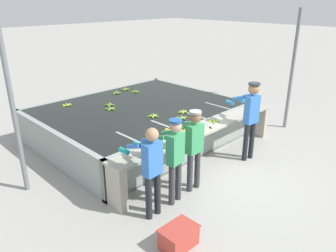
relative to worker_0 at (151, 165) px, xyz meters
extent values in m
plane|color=#A3A099|center=(2.02, 0.33, -0.94)|extent=(80.00, 80.00, 0.00)
cube|color=gray|center=(2.02, 2.72, -0.91)|extent=(4.82, 3.86, 0.06)
cube|color=gray|center=(2.02, 0.84, -0.52)|extent=(4.82, 0.12, 0.85)
cube|color=gray|center=(2.02, 4.59, -0.52)|extent=(4.82, 0.12, 0.85)
cube|color=gray|center=(-0.33, 2.72, -0.52)|extent=(0.12, 3.86, 0.85)
cube|color=gray|center=(4.36, 2.72, -0.52)|extent=(0.12, 3.86, 0.85)
cube|color=black|center=(2.02, 2.72, -0.49)|extent=(4.58, 3.62, 0.78)
cube|color=gray|center=(0.57, 1.30, -0.52)|extent=(0.06, 0.80, 0.85)
cube|color=gray|center=(1.53, 1.30, -0.52)|extent=(0.06, 0.80, 0.85)
cube|color=gray|center=(2.50, 1.30, -0.52)|extent=(0.06, 0.80, 0.85)
cube|color=gray|center=(3.46, 1.30, -0.52)|extent=(0.06, 0.80, 0.85)
cube|color=#A8A393|center=(2.02, 0.56, -0.12)|extent=(4.82, 0.45, 0.05)
cube|color=#A8A393|center=(-0.29, 0.56, -0.54)|extent=(0.16, 0.41, 0.80)
cube|color=#A8A393|center=(4.32, 0.56, -0.54)|extent=(0.16, 0.41, 0.80)
cylinder|color=#1E2328|center=(-0.10, -0.04, -0.55)|extent=(0.11, 0.11, 0.79)
cylinder|color=#1E2328|center=(0.10, -0.03, -0.55)|extent=(0.11, 0.11, 0.79)
cube|color=blue|center=(0.00, -0.04, 0.12)|extent=(0.33, 0.18, 0.56)
sphere|color=tan|center=(0.00, -0.04, 0.54)|extent=(0.21, 0.21, 0.21)
cylinder|color=blue|center=(-0.17, 0.21, 0.31)|extent=(0.09, 0.31, 0.18)
cylinder|color=teal|center=(-0.17, 0.46, 0.15)|extent=(0.09, 0.20, 0.08)
cylinder|color=blue|center=(0.15, 0.22, 0.31)|extent=(0.09, 0.31, 0.18)
cylinder|color=teal|center=(0.15, 0.47, 0.15)|extent=(0.09, 0.20, 0.08)
cylinder|color=#38383D|center=(0.45, -0.02, -0.56)|extent=(0.11, 0.11, 0.77)
cylinder|color=#38383D|center=(0.65, 0.01, -0.56)|extent=(0.11, 0.11, 0.77)
cube|color=#38995B|center=(0.55, -0.01, 0.10)|extent=(0.34, 0.22, 0.55)
sphere|color=tan|center=(0.55, -0.01, 0.51)|extent=(0.21, 0.21, 0.21)
cylinder|color=#1E5199|center=(0.55, -0.01, 0.61)|extent=(0.22, 0.22, 0.04)
cylinder|color=#38995B|center=(0.35, 0.22, 0.29)|extent=(0.13, 0.32, 0.18)
cylinder|color=#1EA3AD|center=(0.32, 0.46, 0.13)|extent=(0.11, 0.21, 0.08)
cylinder|color=#38995B|center=(0.67, 0.27, 0.29)|extent=(0.13, 0.32, 0.18)
cylinder|color=#1EA3AD|center=(0.63, 0.51, 0.13)|extent=(0.11, 0.21, 0.08)
cylinder|color=#38383D|center=(1.00, 0.04, -0.55)|extent=(0.11, 0.11, 0.78)
cylinder|color=#38383D|center=(1.20, 0.03, -0.55)|extent=(0.11, 0.11, 0.78)
cube|color=#38995B|center=(1.10, 0.04, 0.11)|extent=(0.33, 0.18, 0.55)
sphere|color=#896042|center=(1.10, 0.04, 0.52)|extent=(0.21, 0.21, 0.21)
cylinder|color=#9E9E99|center=(1.10, 0.04, 0.61)|extent=(0.22, 0.22, 0.04)
cylinder|color=#38995B|center=(0.95, 0.30, 0.30)|extent=(0.09, 0.31, 0.18)
cylinder|color=gold|center=(0.96, 0.55, 0.13)|extent=(0.09, 0.20, 0.08)
cylinder|color=#38995B|center=(1.27, 0.28, 0.30)|extent=(0.09, 0.31, 0.18)
cylinder|color=gold|center=(1.28, 0.53, 0.13)|extent=(0.09, 0.20, 0.08)
cylinder|color=#1E2328|center=(2.82, 0.01, -0.51)|extent=(0.11, 0.11, 0.87)
cylinder|color=#1E2328|center=(3.02, -0.02, -0.51)|extent=(0.11, 0.11, 0.87)
cube|color=blue|center=(2.92, 0.00, 0.24)|extent=(0.34, 0.22, 0.62)
sphere|color=#9E704C|center=(2.92, 0.00, 0.70)|extent=(0.24, 0.24, 0.24)
cylinder|color=#282D33|center=(2.92, 0.00, 0.81)|extent=(0.25, 0.25, 0.04)
cylinder|color=blue|center=(2.81, 0.27, 0.46)|extent=(0.13, 0.32, 0.18)
cylinder|color=teal|center=(2.85, 0.52, 0.30)|extent=(0.12, 0.21, 0.08)
cylinder|color=blue|center=(3.12, 0.22, 0.46)|extent=(0.13, 0.32, 0.18)
cylinder|color=teal|center=(3.16, 0.46, 0.30)|extent=(0.12, 0.21, 0.08)
ellipsoid|color=#93BC3D|center=(0.68, 4.02, -0.08)|extent=(0.17, 0.07, 0.04)
ellipsoid|color=#93BC3D|center=(0.71, 3.98, -0.08)|extent=(0.09, 0.17, 0.04)
ellipsoid|color=#93BC3D|center=(0.77, 3.99, -0.08)|extent=(0.14, 0.15, 0.04)
ellipsoid|color=#93BC3D|center=(0.78, 4.05, -0.08)|extent=(0.17, 0.07, 0.04)
ellipsoid|color=#93BC3D|center=(0.75, 4.09, -0.08)|extent=(0.09, 0.17, 0.04)
ellipsoid|color=#93BC3D|center=(0.69, 4.07, -0.08)|extent=(0.14, 0.15, 0.04)
cylinder|color=tan|center=(0.73, 4.03, -0.05)|extent=(0.03, 0.03, 0.04)
ellipsoid|color=#75A333|center=(2.69, 4.23, -0.08)|extent=(0.16, 0.13, 0.04)
ellipsoid|color=#75A333|center=(2.70, 4.17, -0.08)|extent=(0.16, 0.13, 0.04)
ellipsoid|color=#75A333|center=(2.76, 4.15, -0.08)|extent=(0.09, 0.17, 0.04)
ellipsoid|color=#75A333|center=(2.79, 4.20, -0.08)|extent=(0.17, 0.04, 0.04)
ellipsoid|color=#75A333|center=(2.76, 4.25, -0.08)|extent=(0.08, 0.17, 0.04)
cylinder|color=tan|center=(2.74, 4.20, -0.05)|extent=(0.03, 0.03, 0.04)
ellipsoid|color=#75A333|center=(2.84, 3.77, -0.08)|extent=(0.17, 0.09, 0.04)
ellipsoid|color=#75A333|center=(2.81, 3.84, -0.08)|extent=(0.09, 0.17, 0.04)
ellipsoid|color=#75A333|center=(2.74, 3.81, -0.08)|extent=(0.17, 0.09, 0.04)
ellipsoid|color=#75A333|center=(2.77, 3.73, -0.08)|extent=(0.09, 0.17, 0.04)
cylinder|color=tan|center=(2.79, 3.79, -0.05)|extent=(0.03, 0.03, 0.04)
ellipsoid|color=#8CB738|center=(2.11, 1.25, -0.08)|extent=(0.06, 0.17, 0.04)
ellipsoid|color=#8CB738|center=(2.16, 1.28, -0.08)|extent=(0.17, 0.10, 0.04)
ellipsoid|color=#8CB738|center=(2.15, 1.35, -0.08)|extent=(0.14, 0.15, 0.04)
ellipsoid|color=#8CB738|center=(2.09, 1.35, -0.08)|extent=(0.11, 0.17, 0.04)
ellipsoid|color=#8CB738|center=(2.06, 1.30, -0.08)|extent=(0.17, 0.07, 0.04)
cylinder|color=tan|center=(2.11, 1.31, -0.05)|extent=(0.03, 0.03, 0.04)
ellipsoid|color=#9EC642|center=(2.40, 1.53, -0.08)|extent=(0.15, 0.14, 0.04)
ellipsoid|color=#9EC642|center=(2.47, 1.51, -0.08)|extent=(0.10, 0.17, 0.04)
ellipsoid|color=#9EC642|center=(2.50, 1.57, -0.08)|extent=(0.17, 0.05, 0.04)
ellipsoid|color=#9EC642|center=(2.46, 1.62, -0.08)|extent=(0.07, 0.17, 0.04)
ellipsoid|color=#9EC642|center=(2.40, 1.59, -0.08)|extent=(0.16, 0.12, 0.04)
cylinder|color=tan|center=(2.45, 1.56, -0.05)|extent=(0.03, 0.03, 0.04)
ellipsoid|color=#75A333|center=(1.47, 3.24, -0.08)|extent=(0.16, 0.13, 0.04)
ellipsoid|color=#75A333|center=(1.55, 3.23, -0.08)|extent=(0.13, 0.16, 0.04)
ellipsoid|color=#75A333|center=(1.56, 3.31, -0.08)|extent=(0.16, 0.13, 0.04)
ellipsoid|color=#75A333|center=(1.48, 3.32, -0.08)|extent=(0.13, 0.16, 0.04)
cylinder|color=tan|center=(1.52, 3.28, -0.05)|extent=(0.03, 0.03, 0.04)
ellipsoid|color=#8CB738|center=(1.70, 1.82, -0.08)|extent=(0.15, 0.14, 0.04)
ellipsoid|color=#8CB738|center=(1.76, 1.81, -0.08)|extent=(0.10, 0.17, 0.04)
ellipsoid|color=#8CB738|center=(1.80, 1.86, -0.08)|extent=(0.17, 0.05, 0.04)
ellipsoid|color=#8CB738|center=(1.76, 1.91, -0.08)|extent=(0.07, 0.17, 0.04)
ellipsoid|color=#8CB738|center=(1.70, 1.89, -0.08)|extent=(0.16, 0.12, 0.04)
cylinder|color=tan|center=(1.74, 1.86, -0.05)|extent=(0.03, 0.03, 0.04)
ellipsoid|color=#75A333|center=(2.27, 4.07, -0.08)|extent=(0.17, 0.06, 0.04)
ellipsoid|color=#75A333|center=(2.32, 4.02, -0.08)|extent=(0.06, 0.17, 0.04)
ellipsoid|color=#75A333|center=(2.37, 4.05, -0.08)|extent=(0.17, 0.11, 0.04)
ellipsoid|color=#75A333|center=(2.37, 4.12, -0.08)|extent=(0.15, 0.14, 0.04)
ellipsoid|color=#75A333|center=(2.30, 4.13, -0.08)|extent=(0.11, 0.17, 0.04)
cylinder|color=tan|center=(2.33, 4.08, -0.05)|extent=(0.03, 0.03, 0.04)
ellipsoid|color=#75A333|center=(1.29, 2.96, -0.08)|extent=(0.16, 0.13, 0.04)
ellipsoid|color=#75A333|center=(1.36, 2.94, -0.08)|extent=(0.08, 0.17, 0.04)
ellipsoid|color=#75A333|center=(1.39, 2.99, -0.08)|extent=(0.17, 0.04, 0.04)
ellipsoid|color=#75A333|center=(1.36, 3.04, -0.08)|extent=(0.09, 0.17, 0.04)
ellipsoid|color=#75A333|center=(1.30, 3.03, -0.08)|extent=(0.16, 0.13, 0.04)
cylinder|color=tan|center=(1.34, 2.99, -0.05)|extent=(0.03, 0.03, 0.04)
ellipsoid|color=#8CB738|center=(2.49, 0.60, -0.08)|extent=(0.10, 0.17, 0.04)
ellipsoid|color=#8CB738|center=(2.52, 0.66, -0.08)|extent=(0.17, 0.06, 0.04)
ellipsoid|color=#8CB738|center=(2.47, 0.70, -0.08)|extent=(0.07, 0.17, 0.04)
ellipsoid|color=#8CB738|center=(2.41, 0.68, -0.08)|extent=(0.17, 0.11, 0.04)
ellipsoid|color=#8CB738|center=(2.42, 0.61, -0.08)|extent=(0.15, 0.14, 0.04)
cylinder|color=tan|center=(2.46, 0.65, -0.04)|extent=(0.03, 0.03, 0.04)
ellipsoid|color=#7FAD33|center=(0.71, 0.54, -0.08)|extent=(0.11, 0.17, 0.04)
ellipsoid|color=#7FAD33|center=(0.68, 0.48, -0.08)|extent=(0.17, 0.07, 0.04)
ellipsoid|color=#7FAD33|center=(0.73, 0.43, -0.08)|extent=(0.06, 0.17, 0.04)
ellipsoid|color=#7FAD33|center=(0.79, 0.47, -0.08)|extent=(0.17, 0.10, 0.04)
ellipsoid|color=#7FAD33|center=(0.77, 0.53, -0.08)|extent=(0.14, 0.15, 0.04)
cylinder|color=tan|center=(0.74, 0.49, -0.04)|extent=(0.03, 0.03, 0.04)
cube|color=silver|center=(2.23, 0.63, -0.09)|extent=(0.14, 0.18, 0.00)
cube|color=black|center=(2.12, 0.47, -0.09)|extent=(0.08, 0.10, 0.02)
cube|color=silver|center=(3.93, 0.58, -0.09)|extent=(0.20, 0.08, 0.00)
cube|color=black|center=(3.73, 0.53, -0.09)|extent=(0.10, 0.05, 0.02)
cube|color=#B73D33|center=(-0.23, -0.84, -0.79)|extent=(0.52, 0.36, 0.30)
cube|color=#B73D33|center=(-0.23, -0.84, -0.63)|extent=(0.55, 0.39, 0.02)
cylinder|color=slate|center=(-1.17, 2.27, 0.66)|extent=(0.09, 0.09, 3.20)
cylinder|color=slate|center=(5.38, 0.34, 0.66)|extent=(0.09, 0.09, 3.20)
camera|label=1|loc=(-3.06, -3.47, 2.48)|focal=35.00mm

